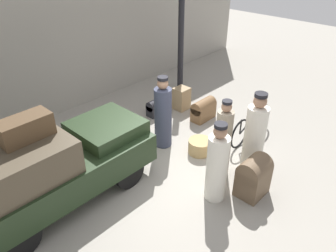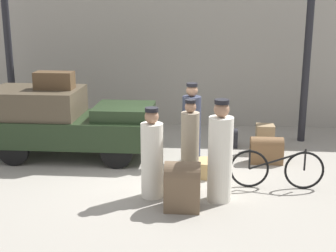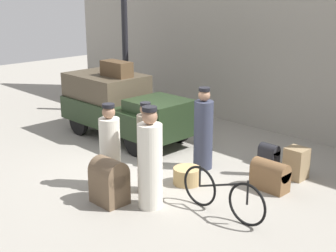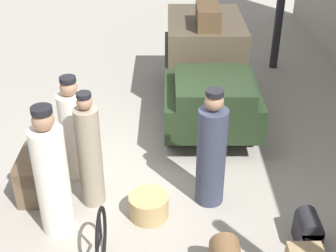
{
  "view_description": "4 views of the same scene",
  "coord_description": "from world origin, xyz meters",
  "px_view_note": "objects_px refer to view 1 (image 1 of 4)",
  "views": [
    {
      "loc": [
        -4.04,
        -3.77,
        4.44
      ],
      "look_at": [
        0.2,
        0.2,
        0.95
      ],
      "focal_mm": 35.0,
      "sensor_mm": 36.0,
      "label": 1
    },
    {
      "loc": [
        0.97,
        -8.95,
        3.37
      ],
      "look_at": [
        0.2,
        0.2,
        0.95
      ],
      "focal_mm": 50.0,
      "sensor_mm": 36.0,
      "label": 2
    },
    {
      "loc": [
        6.74,
        -6.27,
        3.72
      ],
      "look_at": [
        0.2,
        0.2,
        0.95
      ],
      "focal_mm": 50.0,
      "sensor_mm": 36.0,
      "label": 3
    },
    {
      "loc": [
        5.89,
        0.19,
        4.33
      ],
      "look_at": [
        0.2,
        0.2,
        0.95
      ],
      "focal_mm": 50.0,
      "sensor_mm": 36.0,
      "label": 4
    }
  ],
  "objects_px": {
    "porter_carrying_trunk": "(163,115)",
    "trunk_barrel_dark": "(254,176)",
    "trunk_umber_medium": "(203,109)",
    "trunk_on_truck_roof": "(25,128)",
    "porter_lifting_near_truck": "(223,142)",
    "trunk_large_brown": "(181,98)",
    "truck": "(47,167)",
    "wicker_basket": "(200,146)",
    "porter_standing_middle": "(217,166)",
    "bicycle": "(251,125)",
    "suitcase_small_leather": "(155,108)",
    "conductor_in_dark_uniform": "(254,137)"
  },
  "relations": [
    {
      "from": "wicker_basket",
      "to": "porter_carrying_trunk",
      "type": "bearing_deg",
      "value": 111.59
    },
    {
      "from": "porter_carrying_trunk",
      "to": "trunk_barrel_dark",
      "type": "bearing_deg",
      "value": -91.43
    },
    {
      "from": "truck",
      "to": "porter_standing_middle",
      "type": "height_order",
      "value": "porter_standing_middle"
    },
    {
      "from": "truck",
      "to": "porter_carrying_trunk",
      "type": "height_order",
      "value": "porter_carrying_trunk"
    },
    {
      "from": "truck",
      "to": "suitcase_small_leather",
      "type": "distance_m",
      "value": 3.88
    },
    {
      "from": "trunk_large_brown",
      "to": "suitcase_small_leather",
      "type": "bearing_deg",
      "value": 161.67
    },
    {
      "from": "bicycle",
      "to": "porter_standing_middle",
      "type": "relative_size",
      "value": 1.07
    },
    {
      "from": "trunk_umber_medium",
      "to": "trunk_on_truck_roof",
      "type": "bearing_deg",
      "value": 178.98
    },
    {
      "from": "conductor_in_dark_uniform",
      "to": "trunk_umber_medium",
      "type": "height_order",
      "value": "conductor_in_dark_uniform"
    },
    {
      "from": "bicycle",
      "to": "trunk_on_truck_roof",
      "type": "bearing_deg",
      "value": 161.87
    },
    {
      "from": "bicycle",
      "to": "suitcase_small_leather",
      "type": "relative_size",
      "value": 3.78
    },
    {
      "from": "wicker_basket",
      "to": "trunk_large_brown",
      "type": "bearing_deg",
      "value": 52.28
    },
    {
      "from": "trunk_on_truck_roof",
      "to": "porter_lifting_near_truck",
      "type": "bearing_deg",
      "value": -30.32
    },
    {
      "from": "bicycle",
      "to": "porter_carrying_trunk",
      "type": "xyz_separation_m",
      "value": [
        -1.64,
        1.38,
        0.42
      ]
    },
    {
      "from": "porter_standing_middle",
      "to": "trunk_barrel_dark",
      "type": "distance_m",
      "value": 0.8
    },
    {
      "from": "trunk_barrel_dark",
      "to": "porter_carrying_trunk",
      "type": "bearing_deg",
      "value": 88.57
    },
    {
      "from": "wicker_basket",
      "to": "porter_lifting_near_truck",
      "type": "height_order",
      "value": "porter_lifting_near_truck"
    },
    {
      "from": "trunk_on_truck_roof",
      "to": "bicycle",
      "type": "bearing_deg",
      "value": -18.13
    },
    {
      "from": "truck",
      "to": "trunk_large_brown",
      "type": "distance_m",
      "value": 4.6
    },
    {
      "from": "trunk_on_truck_roof",
      "to": "trunk_umber_medium",
      "type": "bearing_deg",
      "value": -1.02
    },
    {
      "from": "wicker_basket",
      "to": "trunk_on_truck_roof",
      "type": "height_order",
      "value": "trunk_on_truck_roof"
    },
    {
      "from": "trunk_large_brown",
      "to": "porter_carrying_trunk",
      "type": "bearing_deg",
      "value": -151.99
    },
    {
      "from": "bicycle",
      "to": "porter_carrying_trunk",
      "type": "bearing_deg",
      "value": 139.89
    },
    {
      "from": "trunk_on_truck_roof",
      "to": "trunk_large_brown",
      "type": "bearing_deg",
      "value": 9.14
    },
    {
      "from": "porter_lifting_near_truck",
      "to": "trunk_large_brown",
      "type": "bearing_deg",
      "value": 56.84
    },
    {
      "from": "porter_lifting_near_truck",
      "to": "porter_standing_middle",
      "type": "bearing_deg",
      "value": -153.35
    },
    {
      "from": "bicycle",
      "to": "trunk_on_truck_roof",
      "type": "relative_size",
      "value": 2.08
    },
    {
      "from": "porter_lifting_near_truck",
      "to": "trunk_umber_medium",
      "type": "relative_size",
      "value": 2.46
    },
    {
      "from": "wicker_basket",
      "to": "trunk_umber_medium",
      "type": "distance_m",
      "value": 1.59
    },
    {
      "from": "porter_standing_middle",
      "to": "trunk_large_brown",
      "type": "bearing_deg",
      "value": 51.1
    },
    {
      "from": "porter_lifting_near_truck",
      "to": "trunk_umber_medium",
      "type": "bearing_deg",
      "value": 46.71
    },
    {
      "from": "wicker_basket",
      "to": "trunk_barrel_dark",
      "type": "height_order",
      "value": "trunk_barrel_dark"
    },
    {
      "from": "bicycle",
      "to": "trunk_large_brown",
      "type": "xyz_separation_m",
      "value": [
        0.05,
        2.28,
        -0.06
      ]
    },
    {
      "from": "bicycle",
      "to": "wicker_basket",
      "type": "distance_m",
      "value": 1.43
    },
    {
      "from": "porter_carrying_trunk",
      "to": "trunk_large_brown",
      "type": "bearing_deg",
      "value": 28.01
    },
    {
      "from": "porter_lifting_near_truck",
      "to": "trunk_large_brown",
      "type": "xyz_separation_m",
      "value": [
        1.66,
        2.54,
        -0.48
      ]
    },
    {
      "from": "porter_carrying_trunk",
      "to": "suitcase_small_leather",
      "type": "xyz_separation_m",
      "value": [
        0.87,
        1.17,
        -0.56
      ]
    },
    {
      "from": "porter_lifting_near_truck",
      "to": "truck",
      "type": "bearing_deg",
      "value": 147.99
    },
    {
      "from": "bicycle",
      "to": "suitcase_small_leather",
      "type": "xyz_separation_m",
      "value": [
        -0.77,
        2.55,
        -0.14
      ]
    },
    {
      "from": "porter_carrying_trunk",
      "to": "conductor_in_dark_uniform",
      "type": "xyz_separation_m",
      "value": [
        0.57,
        -2.03,
        0.03
      ]
    },
    {
      "from": "porter_lifting_near_truck",
      "to": "porter_carrying_trunk",
      "type": "bearing_deg",
      "value": 91.07
    },
    {
      "from": "truck",
      "to": "porter_carrying_trunk",
      "type": "relative_size",
      "value": 2.07
    },
    {
      "from": "porter_carrying_trunk",
      "to": "trunk_umber_medium",
      "type": "height_order",
      "value": "porter_carrying_trunk"
    },
    {
      "from": "conductor_in_dark_uniform",
      "to": "suitcase_small_leather",
      "type": "bearing_deg",
      "value": 84.57
    },
    {
      "from": "truck",
      "to": "trunk_umber_medium",
      "type": "distance_m",
      "value": 4.48
    },
    {
      "from": "suitcase_small_leather",
      "to": "wicker_basket",
      "type": "bearing_deg",
      "value": -104.87
    },
    {
      "from": "porter_standing_middle",
      "to": "suitcase_small_leather",
      "type": "height_order",
      "value": "porter_standing_middle"
    },
    {
      "from": "bicycle",
      "to": "trunk_umber_medium",
      "type": "relative_size",
      "value": 2.49
    },
    {
      "from": "porter_lifting_near_truck",
      "to": "trunk_barrel_dark",
      "type": "bearing_deg",
      "value": -96.5
    },
    {
      "from": "conductor_in_dark_uniform",
      "to": "truck",
      "type": "bearing_deg",
      "value": 147.33
    }
  ]
}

